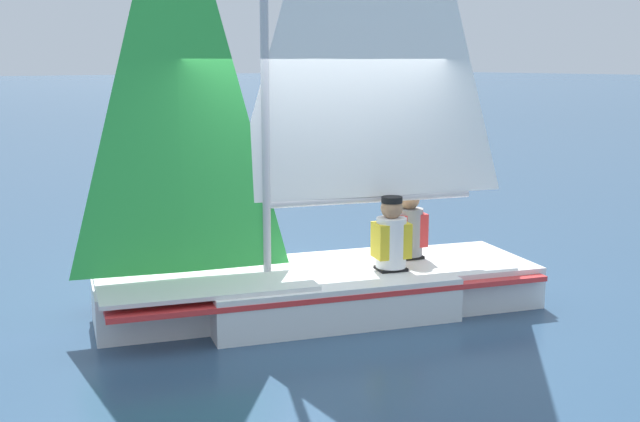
% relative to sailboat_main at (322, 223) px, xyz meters
% --- Properties ---
extents(ground_plane, '(260.00, 260.00, 0.00)m').
position_rel_sailboat_main_xyz_m(ground_plane, '(0.01, 0.02, -0.90)').
color(ground_plane, '#2D4C6B').
extents(sailboat_main, '(2.87, 4.57, 6.22)m').
position_rel_sailboat_main_xyz_m(sailboat_main, '(0.00, 0.00, 0.00)').
color(sailboat_main, white).
rests_on(sailboat_main, ground_plane).
extents(sailor_helm, '(0.38, 0.41, 1.16)m').
position_rel_sailboat_main_xyz_m(sailor_helm, '(-0.42, -0.54, -0.27)').
color(sailor_helm, black).
rests_on(sailor_helm, ground_plane).
extents(sailor_crew, '(0.38, 0.41, 1.16)m').
position_rel_sailboat_main_xyz_m(sailor_crew, '(-0.16, -1.03, -0.28)').
color(sailor_crew, black).
rests_on(sailor_crew, ground_plane).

